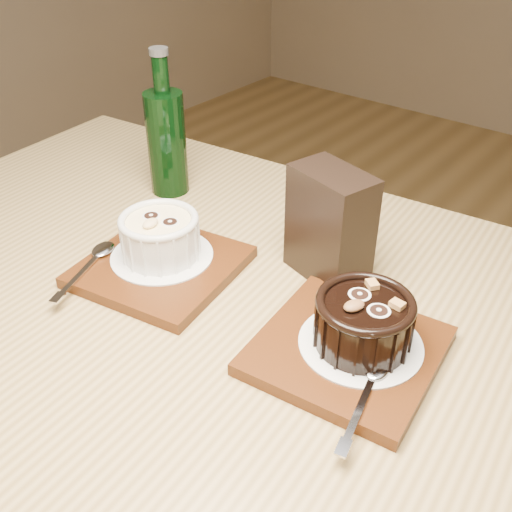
{
  "coord_description": "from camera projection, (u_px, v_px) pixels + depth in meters",
  "views": [
    {
      "loc": [
        0.34,
        -0.56,
        1.19
      ],
      "look_at": [
        -0.01,
        -0.12,
        0.81
      ],
      "focal_mm": 42.0,
      "sensor_mm": 36.0,
      "label": 1
    }
  ],
  "objects": [
    {
      "name": "ramekin_white",
      "position": [
        160.0,
        234.0,
        0.74
      ],
      "size": [
        0.1,
        0.1,
        0.06
      ],
      "rotation": [
        0.0,
        0.0,
        0.14
      ],
      "color": "silver",
      "rests_on": "doily_left"
    },
    {
      "name": "spoon_left",
      "position": [
        89.0,
        264.0,
        0.74
      ],
      "size": [
        0.07,
        0.13,
        0.01
      ],
      "primitive_type": null,
      "rotation": [
        0.0,
        0.0,
        0.38
      ],
      "color": "silver",
      "rests_on": "tray_left"
    },
    {
      "name": "spoon_right",
      "position": [
        367.0,
        391.0,
        0.56
      ],
      "size": [
        0.06,
        0.14,
        0.01
      ],
      "primitive_type": null,
      "rotation": [
        0.0,
        0.0,
        0.24
      ],
      "color": "silver",
      "rests_on": "tray_right"
    },
    {
      "name": "ramekin_dark",
      "position": [
        364.0,
        320.0,
        0.61
      ],
      "size": [
        0.1,
        0.1,
        0.06
      ],
      "rotation": [
        0.0,
        0.0,
        -0.37
      ],
      "color": "black",
      "rests_on": "doily_right"
    },
    {
      "name": "tray_right",
      "position": [
        347.0,
        350.0,
        0.63
      ],
      "size": [
        0.2,
        0.2,
        0.01
      ],
      "primitive_type": "cube",
      "rotation": [
        0.0,
        0.0,
        0.12
      ],
      "color": "#4E250D",
      "rests_on": "table"
    },
    {
      "name": "tray_left",
      "position": [
        161.0,
        267.0,
        0.76
      ],
      "size": [
        0.21,
        0.21,
        0.01
      ],
      "primitive_type": "cube",
      "rotation": [
        0.0,
        0.0,
        0.17
      ],
      "color": "#4E250D",
      "rests_on": "table"
    },
    {
      "name": "condiment_stand",
      "position": [
        330.0,
        225.0,
        0.72
      ],
      "size": [
        0.11,
        0.08,
        0.14
      ],
      "primitive_type": "cube",
      "rotation": [
        0.0,
        0.0,
        -0.26
      ],
      "color": "black",
      "rests_on": "table"
    },
    {
      "name": "table",
      "position": [
        233.0,
        389.0,
        0.72
      ],
      "size": [
        1.27,
        0.92,
        0.75
      ],
      "rotation": [
        0.0,
        0.0,
        0.1
      ],
      "color": "olive",
      "rests_on": "ground"
    },
    {
      "name": "doily_right",
      "position": [
        361.0,
        343.0,
        0.62
      ],
      "size": [
        0.13,
        0.13,
        0.0
      ],
      "primitive_type": "cylinder",
      "color": "white",
      "rests_on": "tray_right"
    },
    {
      "name": "doily_left",
      "position": [
        162.0,
        256.0,
        0.76
      ],
      "size": [
        0.13,
        0.13,
        0.0
      ],
      "primitive_type": "cylinder",
      "color": "white",
      "rests_on": "tray_left"
    },
    {
      "name": "green_bottle",
      "position": [
        166.0,
        139.0,
        0.9
      ],
      "size": [
        0.06,
        0.06,
        0.22
      ],
      "color": "black",
      "rests_on": "table"
    }
  ]
}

